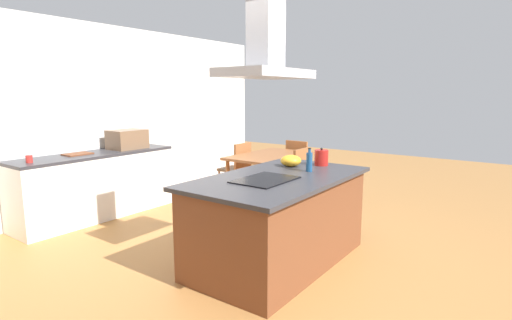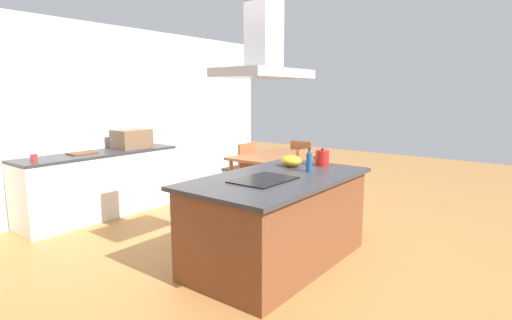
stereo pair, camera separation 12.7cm
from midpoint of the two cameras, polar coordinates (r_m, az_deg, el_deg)
name	(u,v)px [view 1 (the left image)]	position (r m, az deg, el deg)	size (l,w,h in m)	color
ground	(177,232)	(5.17, -11.91, -10.04)	(16.00, 16.00, 0.00)	#AD753D
wall_back	(90,118)	(6.30, -23.15, 5.48)	(7.20, 0.10, 2.70)	white
kitchen_island	(278,219)	(4.08, 2.32, -8.46)	(1.99, 1.13, 0.90)	brown
cooktop	(265,180)	(3.77, 0.37, -2.83)	(0.60, 0.44, 0.01)	black
tea_kettle	(321,158)	(4.59, 8.55, 0.34)	(0.21, 0.16, 0.20)	#B21E19
olive_oil_bottle	(309,162)	(4.21, 6.77, -0.22)	(0.07, 0.07, 0.25)	navy
mixing_bowl	(291,161)	(4.49, 4.20, -0.09)	(0.23, 0.23, 0.13)	gold
back_counter	(97,185)	(6.01, -22.33, -3.32)	(2.22, 0.62, 0.90)	white
countertop_microwave	(127,139)	(6.21, -18.48, 2.83)	(0.50, 0.38, 0.28)	brown
coffee_mug_red	(29,159)	(5.45, -30.27, 0.12)	(0.08, 0.08, 0.09)	red
cutting_board	(78,154)	(5.86, -24.71, 0.78)	(0.34, 0.24, 0.02)	brown
dining_table	(271,160)	(6.33, 1.53, 0.03)	(1.40, 0.90, 0.75)	#995B33
chair_facing_back_wall	(238,165)	(6.75, -3.14, -0.75)	(0.42, 0.42, 0.89)	brown
chair_at_right_end	(299,162)	(7.12, 5.70, -0.24)	(0.42, 0.42, 0.89)	brown
chair_facing_island	(307,175)	(6.01, 6.76, -2.08)	(0.42, 0.42, 0.89)	brown
range_hood	(266,49)	(3.71, 0.39, 15.54)	(0.90, 0.55, 0.78)	#ADADB2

